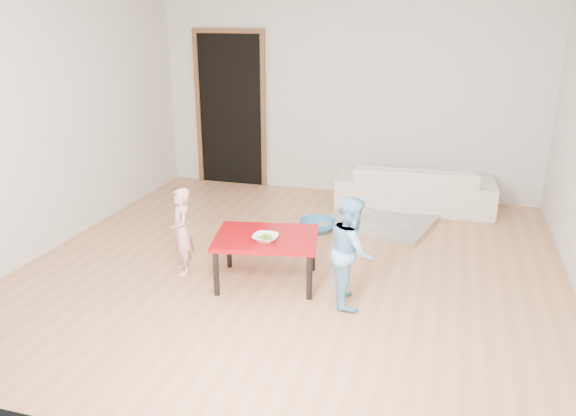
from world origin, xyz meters
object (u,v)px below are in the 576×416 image
at_px(child_pink, 182,231).
at_px(child_blue, 351,251).
at_px(sofa, 415,187).
at_px(basin, 318,225).
at_px(bowl, 266,238).
at_px(red_table, 267,259).

height_order(child_pink, child_blue, child_blue).
relative_size(sofa, basin, 4.77).
height_order(sofa, basin, sofa).
height_order(bowl, child_pink, child_pink).
relative_size(bowl, basin, 0.55).
xyz_separation_m(red_table, child_pink, (-0.81, -0.02, 0.18)).
xyz_separation_m(bowl, basin, (0.11, 1.47, -0.41)).
xyz_separation_m(sofa, child_blue, (-0.33, -2.61, 0.18)).
xyz_separation_m(child_pink, child_blue, (1.59, -0.13, 0.05)).
xyz_separation_m(red_table, bowl, (0.03, -0.11, 0.25)).
distance_m(bowl, child_pink, 0.85).
relative_size(child_blue, basin, 2.32).
distance_m(sofa, child_blue, 2.64).
relative_size(red_table, child_blue, 0.97).
bearing_deg(child_pink, sofa, 105.74).
bearing_deg(child_blue, basin, 7.48).
bearing_deg(child_pink, red_table, 54.77).
height_order(red_table, basin, red_table).
height_order(sofa, bowl, sofa).
distance_m(child_pink, basin, 1.71).
bearing_deg(child_blue, bowl, 71.47).
bearing_deg(bowl, child_pink, 173.78).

